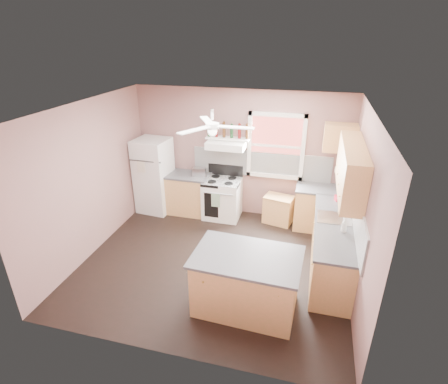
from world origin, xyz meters
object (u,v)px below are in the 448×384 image
(cart, at_px, (278,210))
(toaster, at_px, (199,172))
(refrigerator, at_px, (154,176))
(stove, at_px, (222,199))
(island, at_px, (246,283))

(cart, bearing_deg, toaster, -167.32)
(refrigerator, relative_size, cart, 2.84)
(stove, relative_size, cart, 1.49)
(stove, height_order, island, same)
(toaster, bearing_deg, cart, -6.90)
(stove, distance_m, island, 2.79)
(refrigerator, xyz_separation_m, island, (2.59, -2.55, -0.39))
(refrigerator, bearing_deg, island, -39.23)
(toaster, height_order, island, toaster)
(stove, distance_m, cart, 1.22)
(stove, xyz_separation_m, cart, (1.21, 0.05, -0.14))
(cart, relative_size, island, 0.41)
(refrigerator, height_order, island, refrigerator)
(refrigerator, xyz_separation_m, toaster, (1.03, 0.07, 0.17))
(refrigerator, xyz_separation_m, stove, (1.54, 0.04, -0.39))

